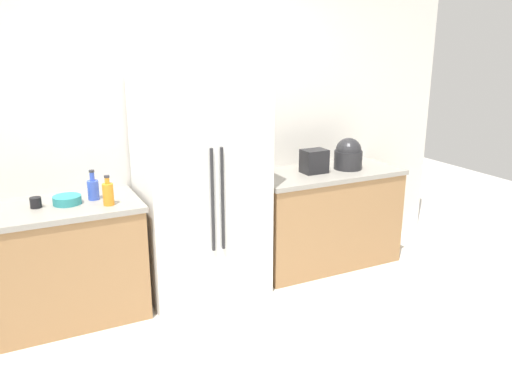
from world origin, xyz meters
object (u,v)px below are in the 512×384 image
object	(u,v)px
toaster	(314,161)
rice_cooker	(348,155)
refrigerator	(201,189)
cup_a	(36,203)
bowl_c	(67,200)
bottle_a	(93,189)
bottle_b	(108,193)

from	to	relation	value
toaster	rice_cooker	world-z (taller)	rice_cooker
refrigerator	cup_a	size ratio (longest dim) A/B	22.48
refrigerator	bowl_c	bearing A→B (deg)	178.49
refrigerator	bowl_c	xyz separation A→B (m)	(-1.01, 0.03, 0.04)
refrigerator	toaster	world-z (taller)	refrigerator
refrigerator	rice_cooker	size ratio (longest dim) A/B	6.17
refrigerator	bowl_c	distance (m)	1.01
refrigerator	bottle_a	world-z (taller)	refrigerator
rice_cooker	bowl_c	bearing A→B (deg)	179.14
bottle_a	bowl_c	distance (m)	0.20
bottle_b	cup_a	bearing A→B (deg)	160.69
bottle_b	cup_a	size ratio (longest dim) A/B	2.80
rice_cooker	bottle_b	size ratio (longest dim) A/B	1.30
bottle_b	rice_cooker	bearing A→B (deg)	3.20
refrigerator	bottle_a	distance (m)	0.83
toaster	rice_cooker	xyz separation A→B (m)	(0.35, -0.02, 0.03)
bottle_a	bottle_b	size ratio (longest dim) A/B	1.02
rice_cooker	bottle_a	world-z (taller)	rice_cooker
rice_cooker	bottle_a	bearing A→B (deg)	178.34
refrigerator	rice_cooker	world-z (taller)	refrigerator
toaster	bowl_c	distance (m)	2.07
rice_cooker	cup_a	xyz separation A→B (m)	(-2.63, 0.04, -0.09)
bottle_a	refrigerator	bearing A→B (deg)	-3.83
bottle_a	bowl_c	bearing A→B (deg)	-171.55
refrigerator	toaster	size ratio (longest dim) A/B	8.11
refrigerator	bottle_a	bearing A→B (deg)	176.17
refrigerator	cup_a	world-z (taller)	refrigerator
bowl_c	bottle_a	bearing A→B (deg)	8.45
bottle_b	cup_a	xyz separation A→B (m)	(-0.47, 0.16, -0.05)
rice_cooker	bowl_c	size ratio (longest dim) A/B	1.43
bottle_a	cup_a	size ratio (longest dim) A/B	2.86
rice_cooker	cup_a	distance (m)	2.63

